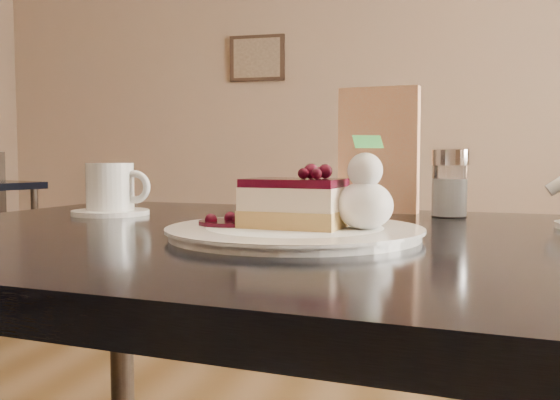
% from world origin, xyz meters
% --- Properties ---
extents(main_table, '(1.27, 0.93, 0.74)m').
position_xyz_m(main_table, '(-0.08, 0.40, 0.66)').
color(main_table, black).
rests_on(main_table, ground).
extents(dessert_plate, '(0.30, 0.30, 0.01)m').
position_xyz_m(dessert_plate, '(-0.09, 0.35, 0.74)').
color(dessert_plate, white).
rests_on(dessert_plate, main_table).
extents(cheesecake_slice, '(0.13, 0.10, 0.06)m').
position_xyz_m(cheesecake_slice, '(-0.09, 0.35, 0.78)').
color(cheesecake_slice, tan).
rests_on(cheesecake_slice, dessert_plate).
extents(whipped_cream, '(0.07, 0.07, 0.06)m').
position_xyz_m(whipped_cream, '(-0.00, 0.35, 0.78)').
color(whipped_cream, white).
rests_on(whipped_cream, dessert_plate).
extents(berry_sauce, '(0.08, 0.08, 0.01)m').
position_xyz_m(berry_sauce, '(-0.17, 0.36, 0.75)').
color(berry_sauce, black).
rests_on(berry_sauce, dessert_plate).
extents(coffee_set, '(0.14, 0.13, 0.09)m').
position_xyz_m(coffee_set, '(-0.45, 0.56, 0.78)').
color(coffee_set, white).
rests_on(coffee_set, main_table).
extents(menu_card, '(0.14, 0.05, 0.22)m').
position_xyz_m(menu_card, '(-0.02, 0.72, 0.84)').
color(menu_card, beige).
rests_on(menu_card, main_table).
extents(sugar_shaker, '(0.06, 0.06, 0.11)m').
position_xyz_m(sugar_shaker, '(0.10, 0.65, 0.79)').
color(sugar_shaker, white).
rests_on(sugar_shaker, main_table).
extents(napkin_stack, '(0.13, 0.13, 0.05)m').
position_xyz_m(napkin_stack, '(-0.14, 0.68, 0.76)').
color(napkin_stack, white).
rests_on(napkin_stack, main_table).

